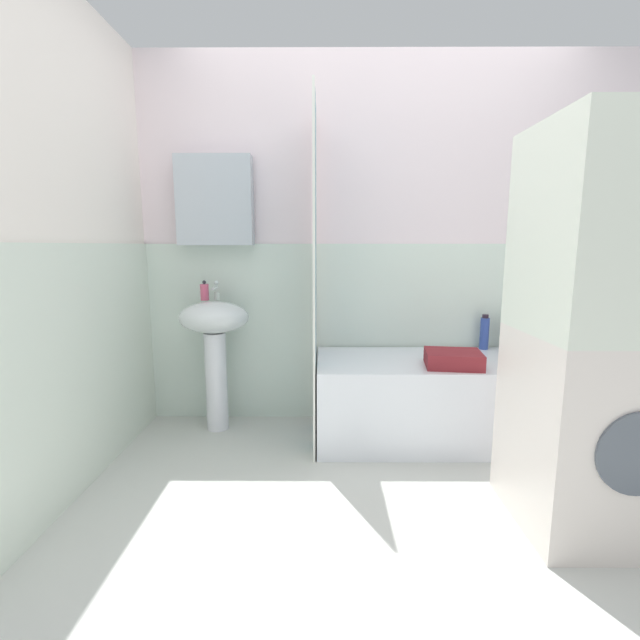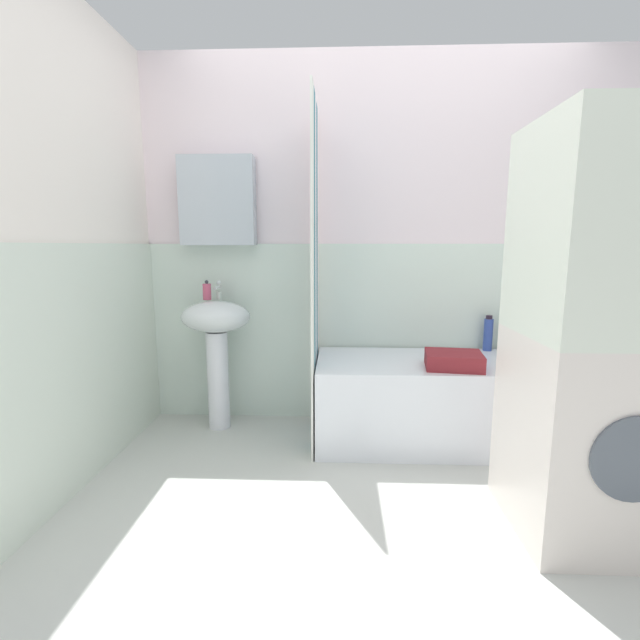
{
  "view_description": "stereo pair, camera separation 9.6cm",
  "coord_description": "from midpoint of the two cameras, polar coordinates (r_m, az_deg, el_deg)",
  "views": [
    {
      "loc": [
        -0.37,
        -1.76,
        1.19
      ],
      "look_at": [
        -0.38,
        0.88,
        0.75
      ],
      "focal_mm": 25.12,
      "sensor_mm": 36.0,
      "label": 1
    },
    {
      "loc": [
        -0.27,
        -1.75,
        1.19
      ],
      "look_at": [
        -0.38,
        0.88,
        0.75
      ],
      "focal_mm": 25.12,
      "sensor_mm": 36.0,
      "label": 2
    }
  ],
  "objects": [
    {
      "name": "ground_plane",
      "position": [
        2.15,
        11.53,
        -24.86
      ],
      "size": [
        4.8,
        5.6,
        0.04
      ],
      "primitive_type": "cube",
      "color": "silver"
    },
    {
      "name": "wall_back_tiled",
      "position": [
        3.03,
        7.29,
        8.46
      ],
      "size": [
        3.6,
        0.18,
        2.4
      ],
      "color": "white",
      "rests_on": "ground_plane"
    },
    {
      "name": "wall_left_tiled",
      "position": [
        2.45,
        -28.62,
        6.66
      ],
      "size": [
        0.07,
        1.81,
        2.4
      ],
      "color": "white",
      "rests_on": "ground_plane"
    },
    {
      "name": "sink",
      "position": [
        2.94,
        -12.15,
        -1.98
      ],
      "size": [
        0.44,
        0.34,
        0.84
      ],
      "color": "white",
      "rests_on": "ground_plane"
    },
    {
      "name": "faucet",
      "position": [
        2.97,
        -11.94,
        3.72
      ],
      "size": [
        0.03,
        0.12,
        0.12
      ],
      "color": "silver",
      "rests_on": "sink"
    },
    {
      "name": "soap_dispenser",
      "position": [
        2.98,
        -13.31,
        3.57
      ],
      "size": [
        0.05,
        0.05,
        0.13
      ],
      "color": "#CB5070",
      "rests_on": "sink"
    },
    {
      "name": "bathtub",
      "position": [
        2.88,
        15.3,
        -9.85
      ],
      "size": [
        1.43,
        0.66,
        0.51
      ],
      "primitive_type": "cube",
      "color": "white",
      "rests_on": "ground_plane"
    },
    {
      "name": "shower_curtain",
      "position": [
        2.65,
        0.4,
        5.4
      ],
      "size": [
        0.01,
        0.66,
        2.0
      ],
      "color": "white",
      "rests_on": "ground_plane"
    },
    {
      "name": "shampoo_bottle",
      "position": [
        3.21,
        25.39,
        -1.96
      ],
      "size": [
        0.06,
        0.06,
        0.21
      ],
      "color": "white",
      "rests_on": "bathtub"
    },
    {
      "name": "conditioner_bottle",
      "position": [
        3.15,
        23.94,
        -1.77
      ],
      "size": [
        0.06,
        0.06,
        0.24
      ],
      "color": "#2A2928",
      "rests_on": "bathtub"
    },
    {
      "name": "lotion_bottle",
      "position": [
        3.15,
        21.45,
        -1.66
      ],
      "size": [
        0.06,
        0.06,
        0.23
      ],
      "color": "#324BA0",
      "rests_on": "bathtub"
    },
    {
      "name": "towel_folded",
      "position": [
        2.66,
        17.65,
        -4.9
      ],
      "size": [
        0.34,
        0.29,
        0.09
      ],
      "primitive_type": "cube",
      "rotation": [
        0.0,
        0.0,
        -0.13
      ],
      "color": "maroon",
      "rests_on": "bathtub"
    },
    {
      "name": "washer_dryer_stack",
      "position": [
        2.12,
        33.04,
        -1.79
      ],
      "size": [
        0.58,
        0.6,
        1.66
      ],
      "color": "silver",
      "rests_on": "ground_plane"
    }
  ]
}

